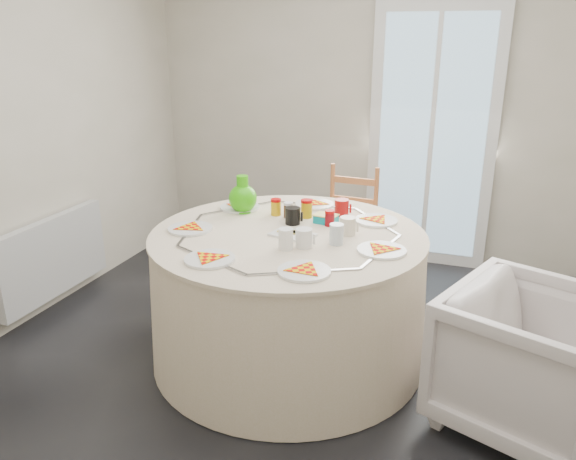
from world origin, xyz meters
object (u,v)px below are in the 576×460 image
(wooden_chair, at_px, (346,227))
(green_pitcher, at_px, (243,199))
(armchair, at_px, (533,357))
(radiator, at_px, (53,257))
(table, at_px, (288,298))

(wooden_chair, distance_m, green_pitcher, 1.03)
(armchair, xyz_separation_m, green_pitcher, (-1.73, 0.51, 0.48))
(radiator, xyz_separation_m, table, (1.75, -0.05, -0.01))
(green_pitcher, bearing_deg, wooden_chair, 63.36)
(table, relative_size, green_pitcher, 7.05)
(radiator, distance_m, green_pitcher, 1.46)
(table, distance_m, green_pitcher, 0.69)
(wooden_chair, bearing_deg, radiator, -145.94)
(radiator, bearing_deg, green_pitcher, 9.53)
(wooden_chair, xyz_separation_m, green_pitcher, (-0.47, -0.82, 0.40))
(radiator, xyz_separation_m, wooden_chair, (1.83, 1.05, 0.09))
(armchair, height_order, green_pitcher, green_pitcher)
(green_pitcher, bearing_deg, table, -31.45)
(radiator, xyz_separation_m, armchair, (3.08, -0.28, 0.01))
(wooden_chair, height_order, armchair, wooden_chair)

